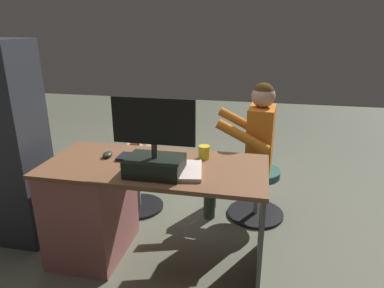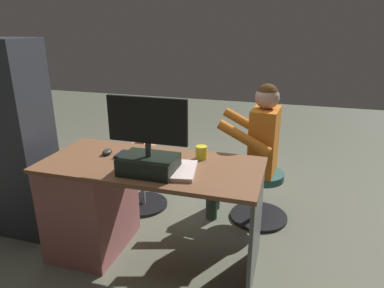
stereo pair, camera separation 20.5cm
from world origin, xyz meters
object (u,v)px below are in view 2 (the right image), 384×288
(tv_remote, at_px, (128,159))
(monitor, at_px, (148,152))
(cup, at_px, (201,152))
(office_chair_teddy, at_px, (142,181))
(keyboard, at_px, (146,157))
(desk, at_px, (104,201))
(teddy_bear, at_px, (141,145))
(visitor_chair, at_px, (260,193))
(computer_mouse, at_px, (107,152))
(person, at_px, (253,144))

(tv_remote, bearing_deg, monitor, 159.59)
(cup, xyz_separation_m, office_chair_teddy, (0.68, -0.48, -0.52))
(monitor, xyz_separation_m, tv_remote, (0.21, -0.14, -0.13))
(keyboard, bearing_deg, desk, 12.38)
(keyboard, height_order, teddy_bear, teddy_bear)
(cup, height_order, visitor_chair, cup)
(computer_mouse, distance_m, office_chair_teddy, 0.77)
(monitor, bearing_deg, cup, -128.82)
(visitor_chair, bearing_deg, person, 4.78)
(computer_mouse, xyz_separation_m, cup, (-0.66, -0.11, 0.03))
(tv_remote, xyz_separation_m, office_chair_teddy, (0.22, -0.65, -0.49))
(visitor_chair, bearing_deg, tv_remote, 41.60)
(computer_mouse, relative_size, visitor_chair, 0.20)
(keyboard, xyz_separation_m, office_chair_teddy, (0.32, -0.59, -0.49))
(tv_remote, bearing_deg, computer_mouse, -6.06)
(computer_mouse, bearing_deg, keyboard, -179.12)
(visitor_chair, relative_size, person, 0.42)
(computer_mouse, xyz_separation_m, office_chair_teddy, (0.03, -0.59, -0.50))
(office_chair_teddy, distance_m, teddy_bear, 0.34)
(visitor_chair, xyz_separation_m, person, (0.09, 0.01, 0.44))
(cup, bearing_deg, person, -116.73)
(desk, bearing_deg, keyboard, -167.62)
(desk, bearing_deg, cup, -165.58)
(office_chair_teddy, height_order, teddy_bear, teddy_bear)
(computer_mouse, height_order, person, person)
(teddy_bear, height_order, person, person)
(tv_remote, relative_size, visitor_chair, 0.31)
(teddy_bear, bearing_deg, cup, 144.13)
(desk, height_order, computer_mouse, computer_mouse)
(teddy_bear, bearing_deg, desk, 90.22)
(cup, relative_size, person, 0.08)
(cup, bearing_deg, desk, 14.42)
(monitor, height_order, keyboard, monitor)
(keyboard, xyz_separation_m, tv_remote, (0.10, 0.07, -0.00))
(desk, height_order, monitor, monitor)
(desk, xyz_separation_m, monitor, (-0.43, 0.14, 0.47))
(cup, height_order, office_chair_teddy, cup)
(monitor, distance_m, person, 1.04)
(teddy_bear, bearing_deg, tv_remote, 108.01)
(desk, height_order, office_chair_teddy, desk)
(cup, distance_m, person, 0.64)
(visitor_chair, bearing_deg, keyboard, 42.56)
(cup, distance_m, teddy_bear, 0.86)
(desk, distance_m, teddy_bear, 0.69)
(tv_remote, distance_m, visitor_chair, 1.22)
(desk, distance_m, cup, 0.80)
(office_chair_teddy, bearing_deg, teddy_bear, -90.00)
(keyboard, distance_m, office_chair_teddy, 0.83)
(tv_remote, height_order, teddy_bear, teddy_bear)
(keyboard, distance_m, teddy_bear, 0.69)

